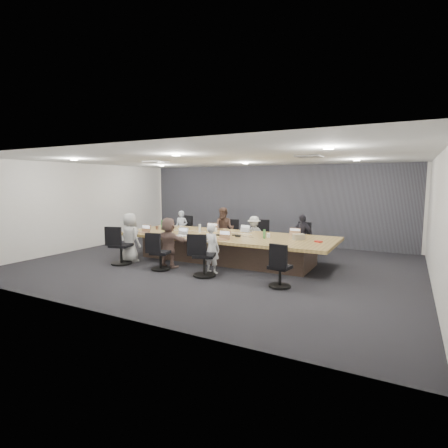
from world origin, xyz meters
The scene contains 41 objects.
floor centered at (0.00, 0.00, 0.00)m, with size 10.00×8.00×0.00m, color black.
ceiling centered at (0.00, 0.00, 2.80)m, with size 10.00×8.00×0.00m, color white.
wall_back centered at (0.00, 4.00, 1.40)m, with size 10.00×2.80×0.00m, color silver.
wall_front centered at (0.00, -4.00, 1.40)m, with size 10.00×2.80×0.00m, color silver.
wall_left centered at (-5.00, 0.00, 1.40)m, with size 8.00×2.80×0.00m, color silver.
wall_right centered at (5.00, 0.00, 1.40)m, with size 8.00×2.80×0.00m, color silver.
curtain centered at (0.00, 3.92, 1.40)m, with size 9.80×0.04×2.80m, color #494A55.
conference_table centered at (0.00, 0.50, 0.40)m, with size 6.00×2.20×0.74m.
chair_0 centered at (-2.44, 2.20, 0.40)m, with size 0.54×0.54×0.80m, color black, non-canonical shape.
chair_1 centered at (-0.76, 2.20, 0.36)m, with size 0.49×0.49×0.72m, color black, non-canonical shape.
chair_2 centered at (0.29, 2.20, 0.40)m, with size 0.54×0.54×0.80m, color black, non-canonical shape.
chair_3 centered at (1.78, 2.20, 0.39)m, with size 0.53×0.53×0.79m, color black, non-canonical shape.
chair_4 centered at (-2.28, -1.20, 0.43)m, with size 0.58×0.58×0.86m, color black, non-canonical shape.
chair_5 centered at (-0.96, -1.20, 0.37)m, with size 0.49×0.49×0.73m, color black, non-canonical shape.
chair_6 centered at (0.33, -1.20, 0.42)m, with size 0.56×0.56×0.83m, color black, non-canonical shape.
chair_7 centered at (2.17, -1.20, 0.36)m, with size 0.49×0.49×0.72m, color black, non-canonical shape.
person_0 centered at (-2.44, 1.85, 0.61)m, with size 0.45×0.29×1.22m, color #B0BBD1.
laptop_0 centered at (-2.44, 1.30, 0.75)m, with size 0.31×0.21×0.02m, color #B2B2B7.
person_1 centered at (-0.76, 1.85, 0.69)m, with size 0.67×0.53×1.39m, color #4F372D.
laptop_1 centered at (-0.76, 1.30, 0.75)m, with size 0.33×0.23×0.02m, color #8C6647.
person_2 centered at (0.29, 1.85, 0.58)m, with size 0.75×0.43×1.15m, color #A8AAA7.
laptop_2 centered at (0.29, 1.30, 0.75)m, with size 0.29×0.20×0.02m, color #B2B2B7.
person_3 centered at (1.78, 1.85, 0.64)m, with size 0.75×0.31×1.28m, color black.
laptop_3 centered at (1.78, 1.30, 0.75)m, with size 0.30×0.21×0.02m, color #8C6647.
person_4 centered at (-2.28, -0.85, 0.68)m, with size 0.66×0.43×1.36m, color #ACADAC.
laptop_4 centered at (-2.28, -0.30, 0.75)m, with size 0.31×0.22×0.02m, color #8C6647.
person_5 centered at (-0.96, -0.85, 0.65)m, with size 1.21×0.38×1.30m, color brown.
laptop_5 centered at (-0.96, -0.30, 0.75)m, with size 0.34×0.23×0.02m, color #B2B2B7.
person_6 centered at (0.33, -0.85, 0.60)m, with size 0.44×0.29×1.21m, color silver.
laptop_6 centered at (0.33, -0.30, 0.75)m, with size 0.32×0.22×0.02m, color #8C6647.
bottle_green_left centered at (-2.35, 0.68, 0.87)m, with size 0.08×0.08×0.27m, color #377535.
bottle_green_right centered at (1.20, 0.36, 0.86)m, with size 0.07×0.07×0.24m, color #377535.
bottle_clear centered at (-0.91, 0.60, 0.86)m, with size 0.07×0.07×0.24m, color silver.
cup_white_far centered at (-0.54, 0.91, 0.79)m, with size 0.08×0.08×0.10m, color white.
cup_white_near centered at (1.24, 0.57, 0.80)m, with size 0.09×0.09×0.11m, color white.
mug_brown centered at (-2.40, 0.48, 0.79)m, with size 0.09×0.09×0.11m, color brown.
mic_left centered at (-0.15, 0.30, 0.75)m, with size 0.14×0.09×0.03m, color black.
mic_right centered at (0.30, 0.46, 0.75)m, with size 0.14×0.09×0.03m, color black.
stapler centered at (0.49, 0.27, 0.77)m, with size 0.16×0.04×0.06m, color black.
canvas_bag centered at (2.05, 0.59, 0.81)m, with size 0.28×0.17×0.15m, color gray.
snack_packet centered at (2.58, 0.45, 0.76)m, with size 0.17×0.11×0.04m, color red.
Camera 1 is at (4.47, -8.04, 2.19)m, focal length 28.00 mm.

